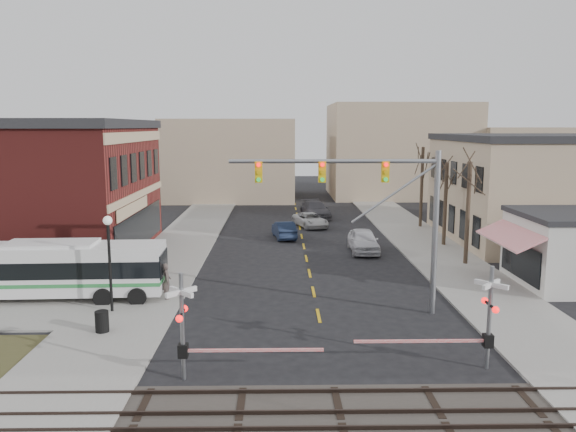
% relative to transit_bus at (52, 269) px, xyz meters
% --- Properties ---
extents(ground, '(160.00, 160.00, 0.00)m').
position_rel_transit_bus_xyz_m(ground, '(13.86, -4.76, -1.70)').
color(ground, black).
rests_on(ground, ground).
extents(sidewalk_west, '(5.00, 60.00, 0.12)m').
position_rel_transit_bus_xyz_m(sidewalk_west, '(4.36, 15.24, -1.64)').
color(sidewalk_west, gray).
rests_on(sidewalk_west, ground).
extents(sidewalk_east, '(5.00, 60.00, 0.12)m').
position_rel_transit_bus_xyz_m(sidewalk_east, '(23.36, 15.24, -1.64)').
color(sidewalk_east, gray).
rests_on(sidewalk_east, ground).
extents(ballast_strip, '(160.00, 5.00, 0.06)m').
position_rel_transit_bus_xyz_m(ballast_strip, '(13.86, -12.76, -1.67)').
color(ballast_strip, '#332D28').
rests_on(ballast_strip, ground).
extents(rail_tracks, '(160.00, 3.91, 0.14)m').
position_rel_transit_bus_xyz_m(rail_tracks, '(13.86, -12.76, -1.58)').
color(rail_tracks, '#2D231E').
rests_on(rail_tracks, ground).
extents(tree_east_a, '(0.28, 0.28, 6.75)m').
position_rel_transit_bus_xyz_m(tree_east_a, '(24.36, 7.24, 1.80)').
color(tree_east_a, '#382B21').
rests_on(tree_east_a, sidewalk_east).
extents(tree_east_b, '(0.28, 0.28, 6.30)m').
position_rel_transit_bus_xyz_m(tree_east_b, '(24.66, 13.24, 1.57)').
color(tree_east_b, '#382B21').
rests_on(tree_east_b, sidewalk_east).
extents(tree_east_c, '(0.28, 0.28, 7.20)m').
position_rel_transit_bus_xyz_m(tree_east_c, '(24.86, 21.24, 2.02)').
color(tree_east_c, '#382B21').
rests_on(tree_east_c, sidewalk_east).
extents(transit_bus, '(11.68, 2.96, 2.99)m').
position_rel_transit_bus_xyz_m(transit_bus, '(0.00, 0.00, 0.00)').
color(transit_bus, silver).
rests_on(transit_bus, ground).
extents(traffic_signal_mast, '(10.04, 0.30, 8.00)m').
position_rel_transit_bus_xyz_m(traffic_signal_mast, '(16.73, -2.45, 4.05)').
color(traffic_signal_mast, gray).
rests_on(traffic_signal_mast, ground).
extents(rr_crossing_west, '(5.60, 1.36, 4.00)m').
position_rel_transit_bus_xyz_m(rr_crossing_west, '(8.88, -9.59, 0.27)').
color(rr_crossing_west, gray).
rests_on(rr_crossing_west, ground).
extents(rr_crossing_east, '(5.60, 1.36, 4.00)m').
position_rel_transit_bus_xyz_m(rr_crossing_east, '(19.42, -8.83, 0.27)').
color(rr_crossing_east, gray).
rests_on(rr_crossing_east, ground).
extents(street_lamp, '(0.44, 0.44, 4.75)m').
position_rel_transit_bus_xyz_m(street_lamp, '(3.69, -2.18, 1.78)').
color(street_lamp, black).
rests_on(street_lamp, sidewalk_west).
extents(trash_bin, '(0.60, 0.60, 0.94)m').
position_rel_transit_bus_xyz_m(trash_bin, '(4.09, -5.02, -1.11)').
color(trash_bin, black).
rests_on(trash_bin, sidewalk_west).
extents(car_a, '(2.03, 4.95, 1.68)m').
position_rel_transit_bus_xyz_m(car_a, '(18.15, 11.32, -0.86)').
color(car_a, silver).
rests_on(car_a, ground).
extents(car_b, '(2.14, 4.46, 1.41)m').
position_rel_transit_bus_xyz_m(car_b, '(12.38, 16.52, -0.99)').
color(car_b, '#17223A').
rests_on(car_b, ground).
extents(car_c, '(3.53, 5.08, 1.29)m').
position_rel_transit_bus_xyz_m(car_c, '(14.84, 21.72, -1.05)').
color(car_c, '#BABABA').
rests_on(car_c, ground).
extents(car_d, '(3.15, 5.97, 1.65)m').
position_rel_transit_bus_xyz_m(car_d, '(15.64, 26.92, -0.87)').
color(car_d, '#47454B').
rests_on(car_d, ground).
extents(pedestrian_near, '(0.61, 0.78, 1.90)m').
position_rel_transit_bus_xyz_m(pedestrian_near, '(6.01, -0.18, -0.63)').
color(pedestrian_near, '#4D413D').
rests_on(pedestrian_near, sidewalk_west).
extents(pedestrian_far, '(0.87, 0.95, 1.58)m').
position_rel_transit_bus_xyz_m(pedestrian_far, '(3.02, 3.80, -0.79)').
color(pedestrian_far, '#394164').
rests_on(pedestrian_far, sidewalk_west).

